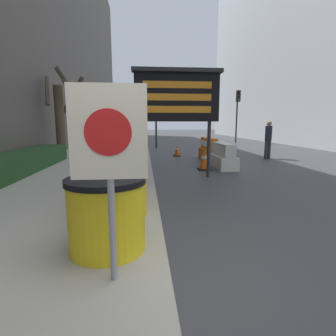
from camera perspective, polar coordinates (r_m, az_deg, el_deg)
ground_plane at (r=2.66m, az=0.71°, el=-24.90°), size 120.00×120.00×0.00m
hedge_strip at (r=7.79m, az=-31.91°, el=0.15°), size 0.90×7.40×0.58m
bare_tree at (r=11.80m, az=-22.04°, el=11.18°), size 1.62×2.11×3.49m
barrel_drum_foreground at (r=2.98m, az=-13.17°, el=-9.70°), size 0.86×0.86×0.81m
barrel_drum_middle at (r=4.08m, az=-10.56°, el=-4.33°), size 0.86×0.86×0.81m
barrel_drum_back at (r=5.21m, az=-9.69°, el=-1.26°), size 0.86×0.86×0.81m
warning_sign at (r=2.21m, az=-12.72°, el=4.37°), size 0.63×0.08×1.70m
message_board at (r=7.32m, az=1.95°, el=15.19°), size 2.41×0.36×2.93m
jersey_barrier_white at (r=9.16m, az=11.87°, el=2.36°), size 0.59×1.62×0.85m
jersey_barrier_orange_near at (r=11.08m, az=8.85°, el=3.85°), size 0.54×1.61×0.91m
traffic_cone_near at (r=12.19m, az=1.95°, el=3.87°), size 0.31×0.31×0.56m
traffic_cone_mid at (r=8.68m, az=7.91°, el=1.92°), size 0.40×0.40×0.71m
traffic_light_near_curb at (r=16.40m, az=-2.63°, el=14.97°), size 0.28×0.44×4.17m
traffic_light_far_side at (r=21.50m, az=14.92°, el=13.07°), size 0.28×0.45×3.99m
pedestrian_worker at (r=12.12m, az=21.02°, el=6.45°), size 0.43×0.49×1.62m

